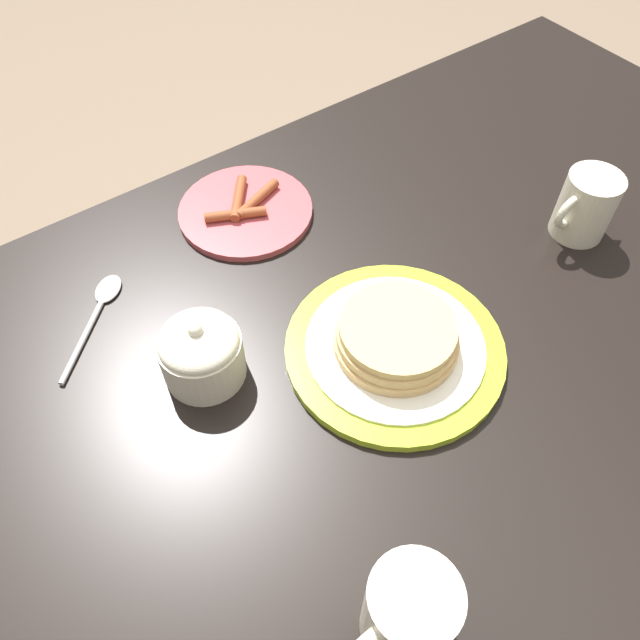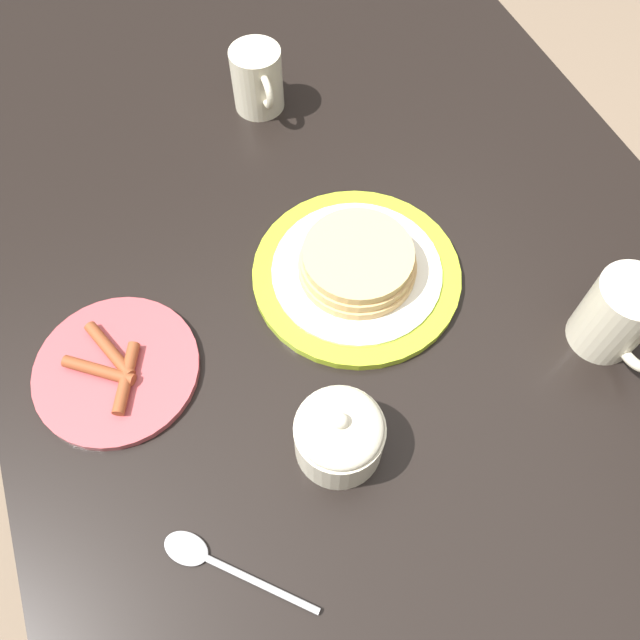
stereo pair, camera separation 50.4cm
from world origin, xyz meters
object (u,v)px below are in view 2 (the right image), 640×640
Objects in this scene: pancake_plate at (360,267)px; creamer_pitcher at (257,78)px; sugar_bowl at (339,434)px; side_plate_bacon at (116,369)px; coffee_mug at (619,316)px; spoon at (211,560)px.

pancake_plate is 2.26× the size of creamer_pitcher.
side_plate_bacon is at bearing -131.57° from sugar_bowl.
coffee_mug is at bearing 50.34° from pancake_plate.
sugar_bowl is 0.71× the size of spoon.
side_plate_bacon reaches higher than spoon.
coffee_mug is at bearing 24.81° from creamer_pitcher.
coffee_mug reaches higher than creamer_pitcher.
sugar_bowl is at bearing -10.36° from creamer_pitcher.
pancake_plate reaches higher than spoon.
pancake_plate reaches higher than side_plate_bacon.
coffee_mug is 0.98× the size of creamer_pitcher.
side_plate_bacon is 0.47m from creamer_pitcher.
creamer_pitcher reaches higher than side_plate_bacon.
spoon is at bearing -69.86° from sugar_bowl.
coffee_mug reaches higher than spoon.
pancake_plate is 2.76× the size of sugar_bowl.
pancake_plate is 0.30m from coffee_mug.
sugar_bowl is at bearing -89.17° from coffee_mug.
coffee_mug is 0.51m from spoon.
side_plate_bacon is (0.02, -0.31, -0.01)m from pancake_plate.
coffee_mug is 0.58m from creamer_pitcher.
pancake_plate is 0.23m from sugar_bowl.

